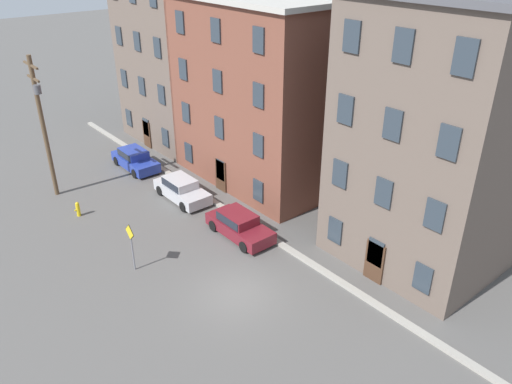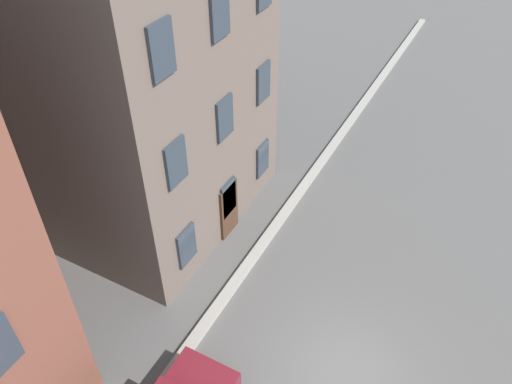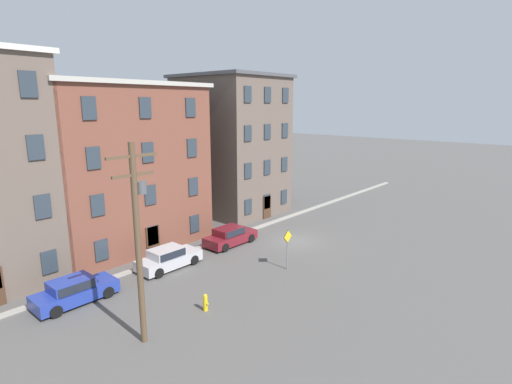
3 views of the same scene
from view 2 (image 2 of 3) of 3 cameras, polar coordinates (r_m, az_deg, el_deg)
The scene contains 3 objects.
ground_plane at distance 15.60m, azimuth 10.30°, elevation -19.73°, with size 200.00×200.00×0.00m, color #565451.
kerb_strip at distance 16.52m, azimuth -4.84°, elevation -13.50°, with size 56.00×0.36×0.16m, color #9E998E.
apartment_far at distance 17.83m, azimuth -17.66°, elevation 16.81°, with size 8.53×9.87×13.60m.
Camera 2 is at (-8.02, -1.26, 13.32)m, focal length 35.00 mm.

